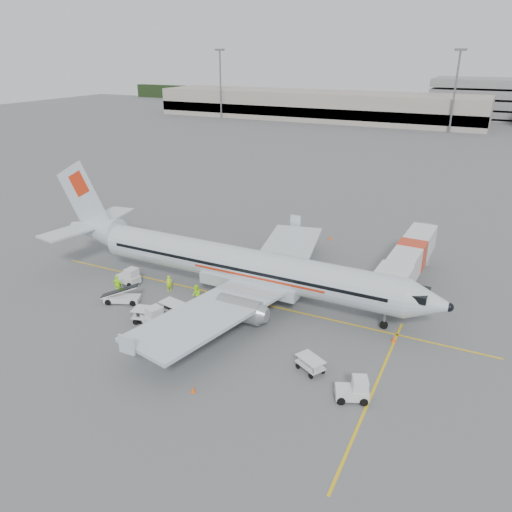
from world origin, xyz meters
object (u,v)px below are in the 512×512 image
(belt_loader, at_px, (122,291))
(jet_bridge, at_px, (410,264))
(tug_fore, at_px, (352,389))
(tug_aft, at_px, (128,276))
(aircraft, at_px, (243,243))
(tug_mid, at_px, (151,315))

(belt_loader, bearing_deg, jet_bridge, 11.62)
(tug_fore, distance_m, tug_aft, 26.36)
(aircraft, bearing_deg, tug_aft, -166.14)
(jet_bridge, distance_m, tug_fore, 19.76)
(tug_aft, bearing_deg, tug_fore, -12.26)
(aircraft, height_order, tug_fore, aircraft)
(tug_aft, bearing_deg, tug_mid, -33.41)
(tug_aft, bearing_deg, jet_bridge, 30.07)
(jet_bridge, height_order, tug_aft, jet_bridge)
(tug_mid, bearing_deg, tug_aft, 160.46)
(aircraft, bearing_deg, belt_loader, -146.71)
(aircraft, distance_m, belt_loader, 12.16)
(aircraft, relative_size, tug_aft, 17.37)
(jet_bridge, xyz_separation_m, belt_loader, (-23.25, -15.41, -1.14))
(aircraft, height_order, belt_loader, aircraft)
(belt_loader, bearing_deg, aircraft, 10.58)
(aircraft, height_order, tug_mid, aircraft)
(belt_loader, relative_size, tug_mid, 1.84)
(aircraft, bearing_deg, tug_fore, -36.75)
(tug_mid, bearing_deg, jet_bridge, 62.12)
(tug_fore, height_order, tug_aft, tug_aft)
(jet_bridge, distance_m, tug_mid, 25.39)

